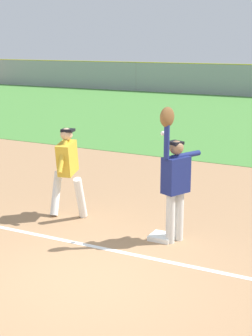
# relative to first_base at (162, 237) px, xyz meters

# --- Properties ---
(ground_plane) EXTENTS (77.55, 77.55, 0.00)m
(ground_plane) POSITION_rel_first_base_xyz_m (-0.33, -1.83, -0.04)
(ground_plane) COLOR #A37A54
(first_base) EXTENTS (0.39, 0.39, 0.08)m
(first_base) POSITION_rel_first_base_xyz_m (0.00, 0.00, 0.00)
(first_base) COLOR white
(first_base) RESTS_ON ground_plane
(fielder) EXTENTS (0.45, 0.87, 2.28)m
(fielder) POSITION_rel_first_base_xyz_m (0.22, 0.00, 1.08)
(fielder) COLOR silver
(fielder) RESTS_ON ground_plane
(runner) EXTENTS (0.82, 0.84, 1.72)m
(runner) POSITION_rel_first_base_xyz_m (-2.05, 0.20, 0.96)
(runner) COLOR white
(runner) RESTS_ON ground_plane
(baseball) EXTENTS (0.07, 0.07, 0.07)m
(baseball) POSITION_rel_first_base_xyz_m (-0.02, 0.02, 1.78)
(baseball) COLOR white
(parked_car_white) EXTENTS (4.44, 2.19, 1.25)m
(parked_car_white) POSITION_rel_first_base_xyz_m (-11.82, 27.07, 0.63)
(parked_car_white) COLOR white
(parked_car_white) RESTS_ON ground_plane
(parked_car_green) EXTENTS (4.59, 2.51, 1.25)m
(parked_car_green) POSITION_rel_first_base_xyz_m (-5.83, 26.49, 0.63)
(parked_car_green) COLOR #1E6B33
(parked_car_green) RESTS_ON ground_plane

